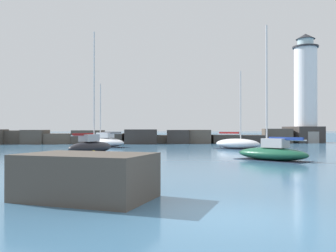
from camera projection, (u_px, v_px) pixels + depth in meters
name	position (u px, v px, depth m)	size (l,w,h in m)	color
ground_plane	(231.00, 217.00, 9.46)	(600.00, 600.00, 0.00)	#3D6B8E
open_sea_beyond	(135.00, 136.00, 117.07)	(400.00, 116.00, 0.01)	#2D5B7F
breakwater_jetty	(149.00, 137.00, 57.49)	(56.77, 7.02, 2.59)	#383330
lighthouse	(306.00, 94.00, 60.34)	(4.78, 4.78, 17.61)	gray
foreground_rocks	(250.00, 184.00, 11.09)	(15.20, 7.67, 1.45)	#4C443D
sailboat_moored_0	(237.00, 143.00, 41.45)	(5.27, 5.38, 8.61)	white
sailboat_moored_1	(272.00, 152.00, 26.46)	(4.90, 5.59, 9.70)	#195138
sailboat_moored_2	(103.00, 142.00, 46.03)	(6.40, 6.31, 7.84)	white
sailboat_moored_4	(91.00, 146.00, 33.44)	(4.65, 5.90, 11.06)	black
mooring_buoy_orange_near	(94.00, 154.00, 28.59)	(0.58, 0.58, 0.78)	yellow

